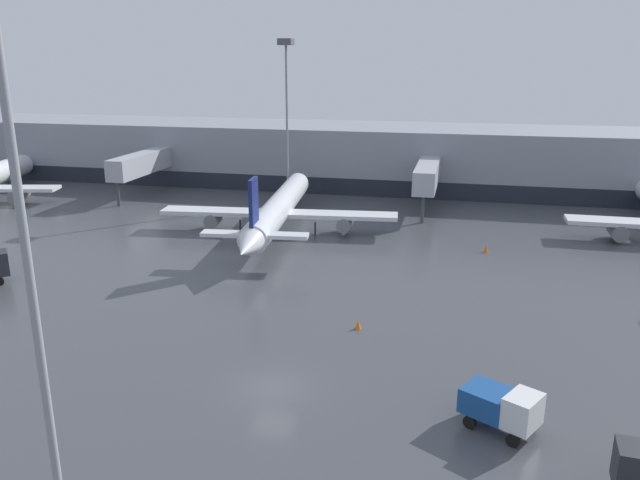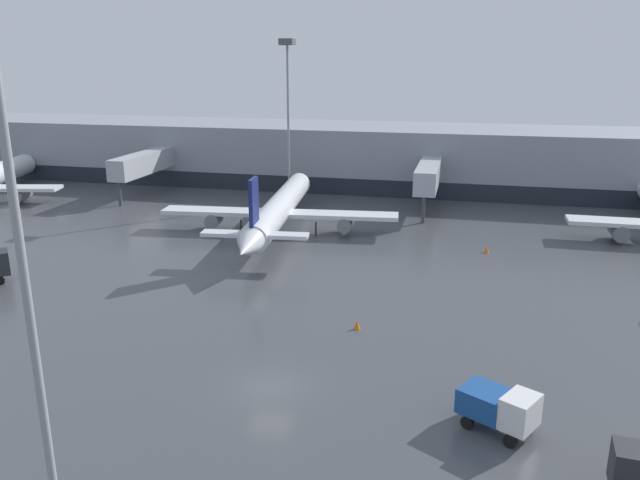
# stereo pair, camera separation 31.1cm
# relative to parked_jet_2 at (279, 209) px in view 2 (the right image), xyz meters

# --- Properties ---
(ground_plane) EXTENTS (320.00, 320.00, 0.00)m
(ground_plane) POSITION_rel_parked_jet_2_xyz_m (9.56, -33.07, -2.63)
(ground_plane) COLOR #424449
(terminal_building) EXTENTS (160.00, 30.00, 9.00)m
(terminal_building) POSITION_rel_parked_jet_2_xyz_m (9.44, 28.79, 1.87)
(terminal_building) COLOR gray
(terminal_building) RESTS_ON ground_plane
(parked_jet_2) EXTENTS (26.50, 34.77, 8.28)m
(parked_jet_2) POSITION_rel_parked_jet_2_xyz_m (0.00, 0.00, 0.00)
(parked_jet_2) COLOR silver
(parked_jet_2) RESTS_ON ground_plane
(service_truck_0) EXTENTS (4.39, 3.72, 2.40)m
(service_truck_0) POSITION_rel_parked_jet_2_xyz_m (22.45, -34.47, -1.22)
(service_truck_0) COLOR #19478C
(service_truck_0) RESTS_ON ground_plane
(traffic_cone_2) EXTENTS (0.49, 0.49, 0.71)m
(traffic_cone_2) POSITION_rel_parked_jet_2_xyz_m (22.44, -2.57, -2.27)
(traffic_cone_2) COLOR orange
(traffic_cone_2) RESTS_ON ground_plane
(traffic_cone_3) EXTENTS (0.48, 0.48, 0.65)m
(traffic_cone_3) POSITION_rel_parked_jet_2_xyz_m (13.07, -23.67, -2.30)
(traffic_cone_3) COLOR orange
(traffic_cone_3) RESTS_ON ground_plane
(apron_light_mast_0) EXTENTS (1.80, 1.80, 22.28)m
(apron_light_mast_0) POSITION_rel_parked_jet_2_xyz_m (6.34, -48.10, 14.49)
(apron_light_mast_0) COLOR gray
(apron_light_mast_0) RESTS_ON ground_plane
(apron_light_mast_1) EXTENTS (1.80, 1.80, 21.10)m
(apron_light_mast_1) POSITION_rel_parked_jet_2_xyz_m (-3.16, 15.03, 13.71)
(apron_light_mast_1) COLOR gray
(apron_light_mast_1) RESTS_ON ground_plane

